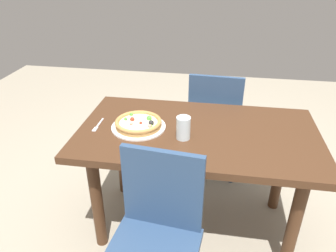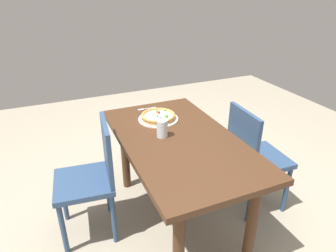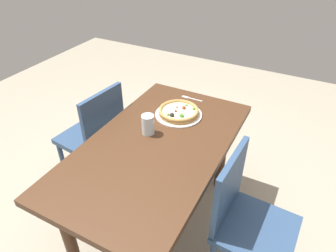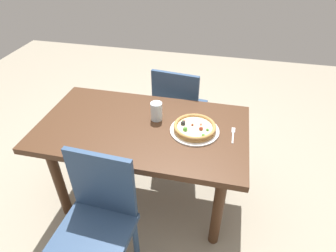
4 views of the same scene
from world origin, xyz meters
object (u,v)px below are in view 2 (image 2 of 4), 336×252
Objects in this scene: chair_near at (253,155)px; chair_far at (92,175)px; drinking_glass at (162,128)px; plate at (158,119)px; pizza at (158,116)px; dining_table at (179,151)px; fork at (146,109)px.

chair_near is 1.00× the size of chair_far.
chair_near is 6.92× the size of drinking_glass.
drinking_glass is at bearing -100.26° from chair_near.
drinking_glass is (-0.27, 0.08, 0.06)m from plate.
plate is 1.16× the size of pizza.
chair_far is 3.24× the size of pizza.
chair_near reaches higher than pizza.
chair_far is at bearing 109.75° from pizza.
chair_near is 2.79× the size of plate.
drinking_glass is (0.07, 0.10, 0.17)m from dining_table.
pizza is at bearing -121.96° from chair_near.
pizza is at bearing -15.98° from drinking_glass.
chair_near is at bearing -94.31° from chair_far.
dining_table is 1.56× the size of chair_near.
pizza is at bearing -63.93° from chair_far.
dining_table is at bearing -176.81° from pizza.
chair_far is 5.35× the size of fork.
fork is (0.24, 0.02, -0.03)m from pizza.
fork is at bearing -6.29° from drinking_glass.
chair_far reaches higher than pizza.
chair_near is 5.35× the size of fork.
fork is at bearing 3.87° from dining_table.
pizza is at bearing -153.82° from plate.
chair_near is at bearing -103.33° from drinking_glass.
chair_near reaches higher than dining_table.
pizza is 0.28m from drinking_glass.
plate is at bearing 26.18° from pizza.
chair_far reaches higher than dining_table.
plate is 0.29m from drinking_glass.
fork is at bearing 4.76° from plate.
chair_far reaches higher than fork.
plate is 2.48× the size of drinking_glass.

